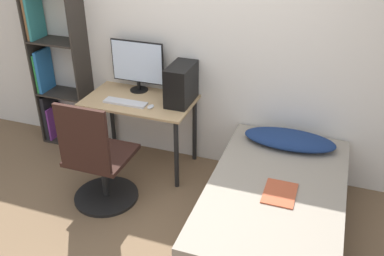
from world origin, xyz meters
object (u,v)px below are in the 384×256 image
at_px(office_chair, 98,166).
at_px(pc_tower, 181,84).
at_px(bookshelf, 54,70).
at_px(bed, 273,211).
at_px(keyboard, 125,103).
at_px(monitor, 137,64).

relative_size(office_chair, pc_tower, 2.65).
relative_size(bookshelf, pc_tower, 4.43).
relative_size(bed, pc_tower, 4.63).
height_order(keyboard, pc_tower, pc_tower).
bearing_deg(bookshelf, pc_tower, -2.75).
relative_size(office_chair, bed, 0.57).
bearing_deg(bed, office_chair, -176.19).
height_order(bed, monitor, monitor).
bearing_deg(monitor, bookshelf, -177.48).
xyz_separation_m(monitor, pc_tower, (0.50, -0.11, -0.10)).
xyz_separation_m(keyboard, pc_tower, (0.49, 0.21, 0.17)).
height_order(office_chair, keyboard, office_chair).
bearing_deg(office_chair, keyboard, 91.07).
bearing_deg(monitor, office_chair, -88.54).
distance_m(monitor, pc_tower, 0.52).
xyz_separation_m(bed, keyboard, (-1.54, 0.48, 0.50)).
bearing_deg(keyboard, office_chair, -88.93).
xyz_separation_m(office_chair, pc_tower, (0.48, 0.80, 0.52)).
bearing_deg(keyboard, pc_tower, 23.36).
bearing_deg(pc_tower, bed, -33.48).
height_order(bookshelf, pc_tower, bookshelf).
xyz_separation_m(bookshelf, monitor, (0.97, 0.04, 0.17)).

